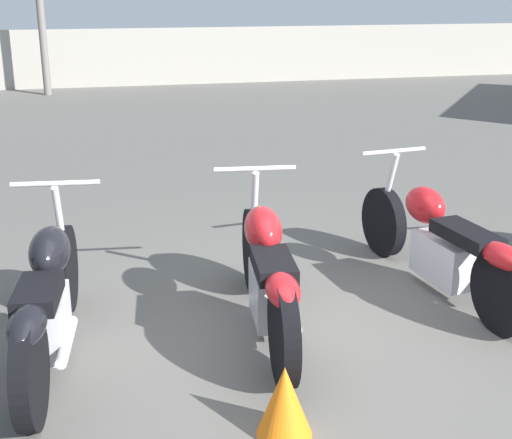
{
  "coord_description": "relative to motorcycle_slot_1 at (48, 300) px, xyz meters",
  "views": [
    {
      "loc": [
        -1.15,
        -3.97,
        2.26
      ],
      "look_at": [
        0.0,
        0.77,
        0.65
      ],
      "focal_mm": 50.0,
      "sensor_mm": 36.0,
      "label": 1
    }
  ],
  "objects": [
    {
      "name": "motorcycle_slot_1",
      "position": [
        0.0,
        0.0,
        0.0
      ],
      "size": [
        0.6,
        2.09,
        1.0
      ],
      "rotation": [
        0.0,
        0.0,
        -0.11
      ],
      "color": "black",
      "rests_on": "ground_plane"
    },
    {
      "name": "motorcycle_slot_3",
      "position": [
        2.87,
        0.4,
        -0.03
      ],
      "size": [
        0.6,
        2.19,
        0.97
      ],
      "rotation": [
        0.0,
        0.0,
        0.12
      ],
      "color": "black",
      "rests_on": "ground_plane"
    },
    {
      "name": "ground_plane",
      "position": [
        1.45,
        -0.22,
        -0.42
      ],
      "size": [
        60.0,
        60.0,
        0.0
      ],
      "primitive_type": "plane",
      "color": "#5B5954"
    },
    {
      "name": "traffic_cone_near",
      "position": [
        1.21,
        -1.09,
        -0.22
      ],
      "size": [
        0.3,
        0.3,
        0.4
      ],
      "color": "orange",
      "rests_on": "ground_plane"
    },
    {
      "name": "motorcycle_slot_2",
      "position": [
        1.41,
        0.07,
        0.01
      ],
      "size": [
        0.6,
        2.04,
        1.01
      ],
      "rotation": [
        0.0,
        0.0,
        -0.11
      ],
      "color": "black",
      "rests_on": "ground_plane"
    },
    {
      "name": "fence_back",
      "position": [
        1.45,
        12.94,
        0.24
      ],
      "size": [
        40.0,
        0.04,
        1.32
      ],
      "color": "#9E998E",
      "rests_on": "ground_plane"
    }
  ]
}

